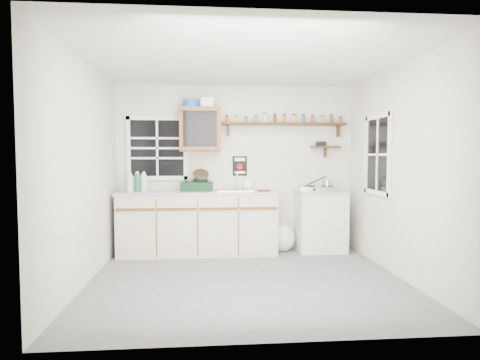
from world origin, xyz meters
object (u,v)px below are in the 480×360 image
(dish_rack, at_px, (198,184))
(right_cabinet, at_px, (320,221))
(hotplate, at_px, (318,188))
(main_cabinet, at_px, (198,222))
(spice_shelf, at_px, (285,123))
(upper_cabinet, at_px, (200,129))

(dish_rack, bearing_deg, right_cabinet, 7.72)
(hotplate, bearing_deg, main_cabinet, -172.58)
(spice_shelf, xyz_separation_m, hotplate, (0.47, -0.21, -0.99))
(right_cabinet, bearing_deg, main_cabinet, -179.21)
(upper_cabinet, distance_m, dish_rack, 0.80)
(main_cabinet, relative_size, hotplate, 3.98)
(main_cabinet, distance_m, upper_cabinet, 1.37)
(right_cabinet, distance_m, spice_shelf, 1.57)
(right_cabinet, distance_m, dish_rack, 1.92)
(spice_shelf, bearing_deg, dish_rack, -174.10)
(dish_rack, xyz_separation_m, hotplate, (1.79, -0.07, -0.08))
(main_cabinet, relative_size, upper_cabinet, 3.55)
(main_cabinet, xyz_separation_m, upper_cabinet, (0.03, 0.14, 1.36))
(main_cabinet, height_order, hotplate, hotplate)
(upper_cabinet, xyz_separation_m, dish_rack, (-0.04, -0.07, -0.80))
(right_cabinet, xyz_separation_m, hotplate, (-0.04, -0.02, 0.49))
(dish_rack, relative_size, hotplate, 0.83)
(right_cabinet, relative_size, spice_shelf, 0.48)
(dish_rack, bearing_deg, main_cabinet, -79.23)
(spice_shelf, distance_m, hotplate, 1.11)
(main_cabinet, height_order, dish_rack, dish_rack)
(spice_shelf, bearing_deg, right_cabinet, -20.02)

